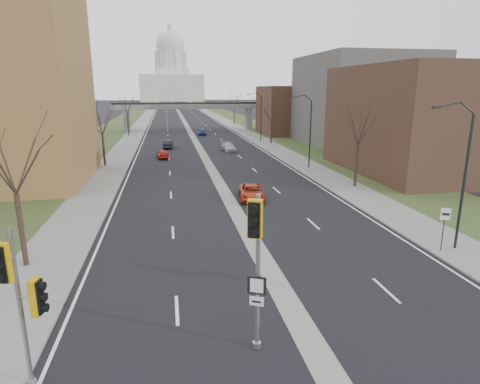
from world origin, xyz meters
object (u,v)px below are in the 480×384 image
object	(u,v)px
speed_limit_sign	(444,221)
car_left_near	(163,154)
car_right_mid	(229,147)
car_right_near	(252,192)
car_right_far	(202,132)
car_left_far	(168,144)
signal_pole_left	(20,291)
signal_pole_median	(256,248)

from	to	relation	value
speed_limit_sign	car_left_near	distance (m)	40.40
car_right_mid	car_right_near	bearing A→B (deg)	-99.20
car_right_mid	car_right_far	bearing A→B (deg)	90.50
car_left_near	car_right_mid	size ratio (longest dim) A/B	0.85
car_left_far	car_right_mid	xyz separation A→B (m)	(9.22, -4.83, -0.02)
signal_pole_left	car_right_near	world-z (taller)	signal_pole_left
car_left_near	car_right_near	distance (m)	24.52
car_right_far	signal_pole_median	bearing A→B (deg)	-92.46
car_left_far	car_right_near	bearing A→B (deg)	107.98
signal_pole_left	car_left_far	world-z (taller)	signal_pole_left
signal_pole_median	car_left_far	distance (m)	54.06
speed_limit_sign	car_left_near	world-z (taller)	speed_limit_sign
signal_pole_left	car_left_near	distance (m)	44.94
car_right_mid	signal_pole_left	bearing A→B (deg)	-110.29
speed_limit_sign	car_left_near	xyz separation A→B (m)	(-16.55, 36.83, -1.30)
car_right_far	speed_limit_sign	bearing A→B (deg)	-81.52
car_left_far	signal_pole_left	bearing A→B (deg)	91.15
car_right_near	car_right_far	distance (m)	51.50
signal_pole_median	car_right_mid	xyz separation A→B (m)	(6.47, 49.05, -3.54)
speed_limit_sign	car_left_far	bearing A→B (deg)	128.64
signal_pole_left	car_right_far	world-z (taller)	signal_pole_left
signal_pole_median	speed_limit_sign	bearing A→B (deg)	53.55
signal_pole_median	car_right_far	distance (m)	72.57
signal_pole_left	car_left_far	distance (m)	54.76
signal_pole_left	speed_limit_sign	size ratio (longest dim) A/B	2.07
signal_pole_left	car_right_near	xyz separation A→B (m)	(11.64, 21.46, -2.93)
car_left_near	car_right_near	xyz separation A→B (m)	(7.87, -23.23, 0.00)
signal_pole_median	car_left_near	size ratio (longest dim) A/B	1.62
car_left_far	car_right_near	world-z (taller)	car_left_far
car_right_near	car_right_far	bearing A→B (deg)	97.25
signal_pole_median	car_left_far	bearing A→B (deg)	117.17
speed_limit_sign	car_right_far	size ratio (longest dim) A/B	0.66
car_right_near	car_left_near	bearing A→B (deg)	116.10
signal_pole_median	car_right_mid	size ratio (longest dim) A/B	1.38
car_left_near	car_left_far	distance (m)	9.84
car_left_far	car_left_near	bearing A→B (deg)	90.90
signal_pole_left	speed_limit_sign	world-z (taller)	signal_pole_left
signal_pole_median	car_left_far	xyz separation A→B (m)	(-2.75, 53.88, -3.52)
signal_pole_median	car_right_near	world-z (taller)	signal_pole_median
car_right_near	car_right_mid	xyz separation A→B (m)	(2.23, 28.19, -0.01)
speed_limit_sign	car_left_far	distance (m)	49.21
signal_pole_median	car_right_near	bearing A→B (deg)	102.75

